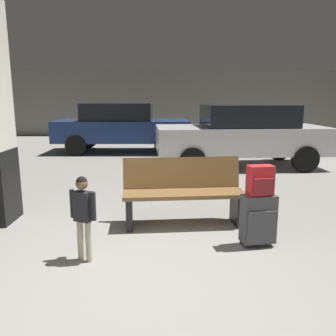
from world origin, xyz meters
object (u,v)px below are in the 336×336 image
Objects in this scene: backpack_bright at (260,181)px; child at (83,210)px; parked_car_near at (242,134)px; parked_car_far at (122,126)px; bench at (183,192)px; suitcase at (258,219)px.

backpack_bright is 0.37× the size of child.
parked_car_far is (-3.24, 2.41, 0.00)m from parked_car_near.
parked_car_near is at bearing 62.08° from child.
parked_car_near is 4.04m from parked_car_far.
parked_car_near is at bearing 80.31° from backpack_bright.
parked_car_near is (1.65, 4.04, 0.36)m from bench.
parked_car_near is 1.02× the size of parked_car_far.
backpack_bright is 4.84m from parked_car_near.
bench is 6.66m from parked_car_far.
parked_car_near reaches higher than suitcase.
parked_car_far is at bearing 108.66° from suitcase.
backpack_bright is 0.08× the size of parked_car_far.
bench is 1.80× the size of child.
suitcase is 0.45m from backpack_bright.
suitcase is at bearing 11.01° from child.
parked_car_near reaches higher than backpack_bright.
backpack_bright is at bearing -71.34° from parked_car_far.
bench is 1.15m from backpack_bright.
suitcase is 0.15× the size of parked_car_far.
suitcase is 1.78× the size of backpack_bright.
bench is 1.55m from child.
backpack_bright is at bearing -41.31° from bench.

